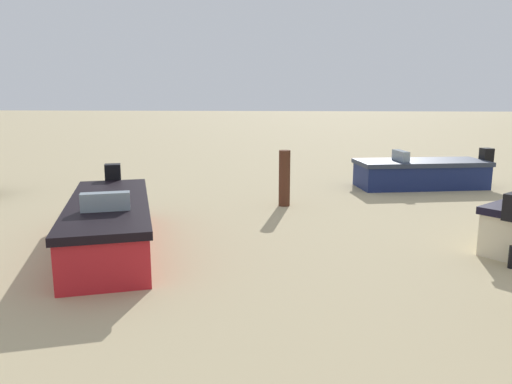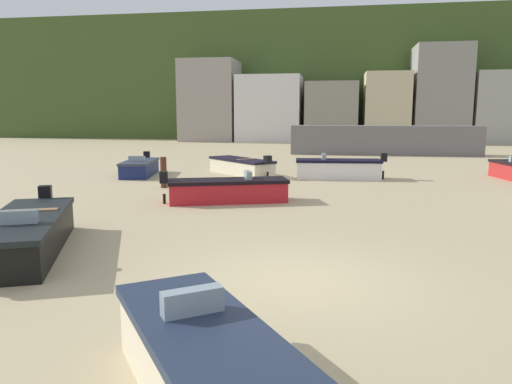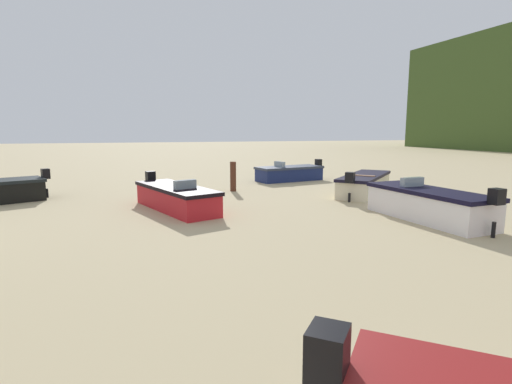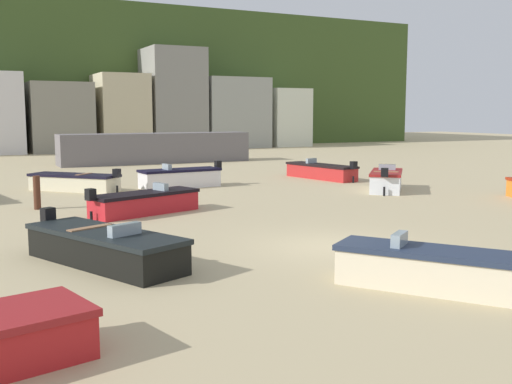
# 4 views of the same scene
# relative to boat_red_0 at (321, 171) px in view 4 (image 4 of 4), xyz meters

# --- Properties ---
(ground_plane) EXTENTS (160.00, 160.00, 0.00)m
(ground_plane) POSITION_rel_boat_red_0_xyz_m (-9.33, -15.13, -0.43)
(ground_plane) COLOR tan
(headland_hill) EXTENTS (90.00, 32.00, 15.28)m
(headland_hill) POSITION_rel_boat_red_0_xyz_m (-9.33, 50.87, 7.21)
(headland_hill) COLOR #3C5324
(headland_hill) RESTS_ON ground
(harbor_pier) EXTENTS (14.19, 2.40, 2.23)m
(harbor_pier) POSITION_rel_boat_red_0_xyz_m (-5.00, 14.87, 0.68)
(harbor_pier) COLOR slate
(harbor_pier) RESTS_ON ground
(townhouse_centre_left) EXTENTS (5.70, 6.49, 6.59)m
(townhouse_centre_left) POSITION_rel_boat_red_0_xyz_m (-9.26, 32.11, 2.86)
(townhouse_centre_left) COLOR gray
(townhouse_centre_left) RESTS_ON ground
(townhouse_centre) EXTENTS (4.75, 6.94, 7.54)m
(townhouse_centre) POSITION_rel_boat_red_0_xyz_m (-3.33, 32.34, 3.34)
(townhouse_centre) COLOR #C8BA94
(townhouse_centre) RESTS_ON ground
(townhouse_centre_right) EXTENTS (5.61, 6.26, 10.31)m
(townhouse_centre_right) POSITION_rel_boat_red_0_xyz_m (2.20, 32.00, 4.73)
(townhouse_centre_right) COLOR gray
(townhouse_centre_right) RESTS_ON ground
(townhouse_right) EXTENTS (7.00, 6.43, 7.48)m
(townhouse_right) POSITION_rel_boat_red_0_xyz_m (8.84, 32.08, 3.31)
(townhouse_right) COLOR #9B9D93
(townhouse_right) RESTS_ON ground
(townhouse_far_right) EXTENTS (4.50, 6.79, 6.42)m
(townhouse_far_right) POSITION_rel_boat_red_0_xyz_m (15.21, 32.27, 2.78)
(townhouse_far_right) COLOR silver
(townhouse_far_right) RESTS_ON ground
(boat_red_0) EXTENTS (2.01, 5.18, 1.15)m
(boat_red_0) POSITION_rel_boat_red_0_xyz_m (0.00, 0.00, 0.00)
(boat_red_0) COLOR #B42524
(boat_red_0) RESTS_ON ground
(boat_black_1) EXTENTS (3.23, 4.99, 1.16)m
(boat_black_1) POSITION_rel_boat_red_0_xyz_m (-15.45, -14.23, 0.00)
(boat_black_1) COLOR black
(boat_black_1) RESTS_ON ground
(boat_red_3) EXTENTS (4.49, 2.57, 1.13)m
(boat_red_3) POSITION_rel_boat_red_0_xyz_m (-12.39, -7.27, -0.01)
(boat_red_3) COLOR red
(boat_red_3) RESTS_ON ground
(boat_cream_5) EXTENTS (3.27, 3.91, 1.19)m
(boat_cream_5) POSITION_rel_boat_red_0_xyz_m (-9.78, -19.45, 0.02)
(boat_cream_5) COLOR beige
(boat_cream_5) RESTS_ON ground
(boat_white_7) EXTENTS (4.36, 1.70, 1.25)m
(boat_white_7) POSITION_rel_boat_red_0_xyz_m (-8.51, -0.24, 0.05)
(boat_white_7) COLOR white
(boat_white_7) RESTS_ON ground
(boat_white_8) EXTENTS (3.48, 3.69, 1.26)m
(boat_white_8) POSITION_rel_boat_red_0_xyz_m (-0.10, -5.91, 0.06)
(boat_white_8) COLOR silver
(boat_white_8) RESTS_ON ground
(boat_cream_9) EXTENTS (4.05, 4.14, 1.13)m
(boat_cream_9) POSITION_rel_boat_red_0_xyz_m (-13.47, 0.78, -0.02)
(boat_cream_9) COLOR beige
(boat_cream_9) RESTS_ON ground
(mooring_post_near_water) EXTENTS (0.26, 0.26, 1.30)m
(mooring_post_near_water) POSITION_rel_boat_red_0_xyz_m (-15.81, -4.39, 0.22)
(mooring_post_near_water) COLOR #4D2A1C
(mooring_post_near_water) RESTS_ON ground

